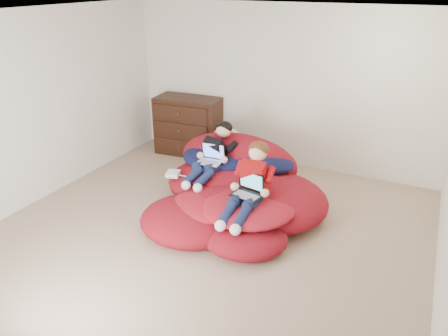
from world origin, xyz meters
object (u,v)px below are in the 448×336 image
at_px(younger_boy, 250,181).
at_px(laptop_white, 211,157).
at_px(beanbag_pile, 235,191).
at_px(laptop_black, 249,189).
at_px(dresser, 189,126).
at_px(older_boy, 215,152).

xyz_separation_m(younger_boy, laptop_white, (-0.78, 0.52, -0.03)).
bearing_deg(beanbag_pile, laptop_black, -50.09).
height_order(beanbag_pile, laptop_white, beanbag_pile).
height_order(younger_boy, laptop_white, younger_boy).
bearing_deg(younger_boy, laptop_white, 146.59).
relative_size(dresser, laptop_black, 2.95).
height_order(laptop_white, laptop_black, laptop_white).
bearing_deg(older_boy, beanbag_pile, -27.08).
distance_m(dresser, beanbag_pile, 2.17).
bearing_deg(dresser, laptop_black, -44.86).
bearing_deg(younger_boy, beanbag_pile, 132.58).
bearing_deg(older_boy, laptop_black, -40.03).
distance_m(laptop_white, laptop_black, 0.96).
height_order(dresser, younger_boy, younger_boy).
relative_size(dresser, laptop_white, 3.59).
xyz_separation_m(dresser, older_boy, (1.16, -1.27, 0.17)).
distance_m(younger_boy, laptop_black, 0.09).
xyz_separation_m(dresser, beanbag_pile, (1.56, -1.48, -0.24)).
relative_size(beanbag_pile, younger_boy, 2.31).
bearing_deg(beanbag_pile, older_boy, 152.92).
height_order(dresser, older_boy, older_boy).
distance_m(beanbag_pile, laptop_black, 0.67).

